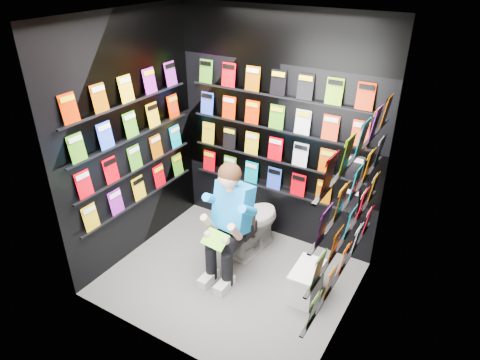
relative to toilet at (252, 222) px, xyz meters
The scene contains 14 objects.
floor 0.68m from the toilet, 84.23° to the right, with size 2.40×2.40×0.00m, color #555553.
ceiling 2.31m from the toilet, 84.23° to the right, with size 2.40×2.40×0.00m, color white.
wall_back 1.03m from the toilet, 82.31° to the left, with size 2.40×0.04×2.60m, color black.
wall_front 1.83m from the toilet, 87.89° to the right, with size 2.40×0.04×2.60m, color black.
wall_left 1.58m from the toilet, 153.41° to the right, with size 0.04×2.00×2.60m, color black.
wall_right 1.67m from the toilet, 24.44° to the right, with size 0.04×2.00×2.60m, color black.
comics_back 1.02m from the toilet, 81.74° to the left, with size 2.10×0.06×1.37m, color #B94200, non-canonical shape.
comics_left 1.56m from the toilet, 152.80° to the right, with size 0.06×1.70×1.37m, color #B94200, non-canonical shape.
comics_right 1.65m from the toilet, 24.97° to the right, with size 0.06×1.70×1.37m, color #B94200, non-canonical shape.
toilet is the anchor object (origin of this frame).
longbox 0.96m from the toilet, 25.37° to the right, with size 0.23×0.42×0.32m, color white.
longbox_lid 0.93m from the toilet, 25.37° to the right, with size 0.25×0.44×0.03m, color white.
reader 0.55m from the toilet, 90.00° to the right, with size 0.51×0.75×1.38m, color #0675D1, non-canonical shape.
held_comic 0.76m from the toilet, 90.00° to the right, with size 0.26×0.01×0.18m, color green.
Camera 1 is at (1.89, -2.92, 3.05)m, focal length 32.00 mm.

